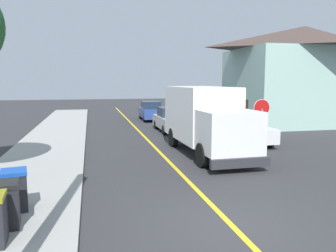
{
  "coord_description": "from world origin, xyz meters",
  "views": [
    {
      "loc": [
        -3.26,
        -7.31,
        3.48
      ],
      "look_at": [
        0.24,
        8.03,
        1.4
      ],
      "focal_mm": 36.4,
      "sensor_mm": 36.0,
      "label": 1
    }
  ],
  "objects": [
    {
      "name": "trash_bin_middle",
      "position": [
        -5.24,
        0.79,
        0.68
      ],
      "size": [
        0.72,
        0.8,
        1.06
      ],
      "color": "#232328",
      "rests_on": "sidewalk_curb"
    },
    {
      "name": "centre_line_yellow",
      "position": [
        0.0,
        10.0,
        0.0
      ],
      "size": [
        0.16,
        56.0,
        0.01
      ],
      "primitive_type": "cube",
      "color": "gold",
      "rests_on": "ground"
    },
    {
      "name": "trash_bin_back",
      "position": [
        -5.24,
        1.87,
        0.68
      ],
      "size": [
        0.75,
        0.82,
        1.06
      ],
      "color": "#232328",
      "rests_on": "sidewalk_curb"
    },
    {
      "name": "parked_van_across",
      "position": [
        5.2,
        10.16,
        0.79
      ],
      "size": [
        1.88,
        4.43,
        1.67
      ],
      "color": "silver",
      "rests_on": "ground"
    },
    {
      "name": "box_truck",
      "position": [
        2.1,
        8.13,
        1.77
      ],
      "size": [
        2.55,
        7.23,
        3.2
      ],
      "color": "white",
      "rests_on": "ground"
    },
    {
      "name": "house_across_street",
      "position": [
        13.65,
        17.48,
        4.06
      ],
      "size": [
        12.03,
        8.37,
        7.84
      ],
      "color": "#9EC6B7",
      "rests_on": "ground"
    },
    {
      "name": "ground_plane",
      "position": [
        0.0,
        0.0,
        0.0
      ],
      "size": [
        120.0,
        120.0,
        0.0
      ],
      "primitive_type": "plane",
      "color": "#303033"
    },
    {
      "name": "parked_car_mid",
      "position": [
        2.05,
        22.74,
        0.79
      ],
      "size": [
        1.88,
        4.43,
        1.67
      ],
      "color": "#2D4793",
      "rests_on": "ground"
    },
    {
      "name": "parked_car_near",
      "position": [
        2.19,
        15.63,
        0.79
      ],
      "size": [
        1.82,
        4.41,
        1.67
      ],
      "color": "#B7B7BC",
      "rests_on": "ground"
    },
    {
      "name": "sidewalk_curb",
      "position": [
        -5.4,
        4.0,
        0.07
      ],
      "size": [
        3.6,
        60.0,
        0.15
      ],
      "primitive_type": "cube",
      "color": "#9E9E99",
      "rests_on": "ground"
    },
    {
      "name": "stop_sign",
      "position": [
        4.49,
        7.07,
        1.86
      ],
      "size": [
        0.8,
        0.1,
        2.65
      ],
      "color": "gray",
      "rests_on": "ground"
    }
  ]
}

